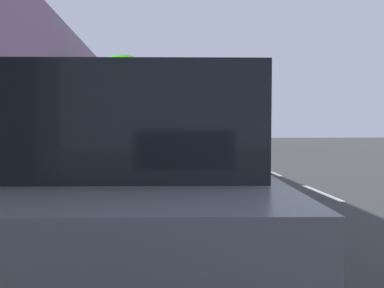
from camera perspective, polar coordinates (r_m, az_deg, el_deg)
ground at (r=15.56m, az=-0.68°, el=-3.26°), size 76.74×76.74×0.00m
sidewalk at (r=15.81m, az=-15.40°, el=-3.01°), size 3.70×47.96×0.14m
curb_edge at (r=15.56m, az=-8.38°, el=-3.03°), size 0.16×47.96×0.14m
lane_stripe_centre at (r=15.78m, az=9.46°, el=-3.20°), size 0.14×48.40×0.01m
lane_stripe_bike_edge at (r=15.54m, az=-2.95°, el=-3.26°), size 0.12×47.96×0.01m
building_facade at (r=16.37m, az=-22.87°, el=8.82°), size 0.50×47.96×6.84m
parked_pickup_green_nearest at (r=34.09m, az=-4.70°, el=1.42°), size 2.05×5.31×1.95m
parked_sedan_white_second at (r=27.03m, az=-4.71°, el=0.80°), size 1.98×4.47×1.52m
parked_sedan_black_mid at (r=19.28m, az=-4.30°, el=0.10°), size 2.06×4.51×1.52m
parked_suv_red_far at (r=12.86m, az=-5.05°, el=0.08°), size 2.06×4.75×1.99m
parked_suv_grey_farthest at (r=3.90m, az=-5.81°, el=-5.67°), size 2.19×4.81×1.99m
bicycle_at_curb at (r=8.30m, az=-8.53°, el=-5.84°), size 1.31×1.21×0.76m
cyclist_with_backpack at (r=8.67m, az=-9.78°, el=-0.82°), size 0.55×0.53×1.76m
street_tree_near_cyclist at (r=30.76m, az=-8.54°, el=7.65°), size 3.19×3.19×5.44m
street_tree_mid_block at (r=22.01m, az=-10.15°, el=8.65°), size 3.34×3.34×5.41m
fire_hydrant at (r=24.34m, az=-8.01°, el=0.15°), size 0.22×0.22×0.84m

